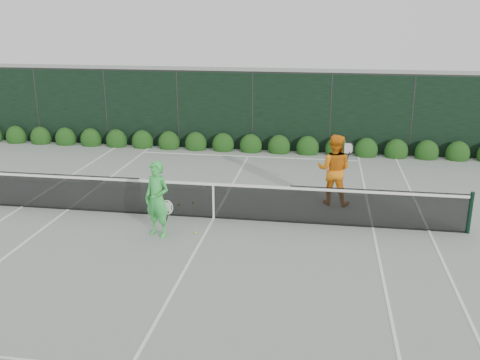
# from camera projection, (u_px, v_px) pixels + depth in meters

# --- Properties ---
(ground) EXTENTS (80.00, 80.00, 0.00)m
(ground) POSITION_uv_depth(u_px,v_px,m) (214.00, 218.00, 14.16)
(ground) COLOR gray
(ground) RESTS_ON ground
(tennis_net) EXTENTS (12.90, 0.10, 1.07)m
(tennis_net) POSITION_uv_depth(u_px,v_px,m) (213.00, 199.00, 14.00)
(tennis_net) COLOR black
(tennis_net) RESTS_ON ground
(player_woman) EXTENTS (0.80, 0.67, 1.86)m
(player_woman) POSITION_uv_depth(u_px,v_px,m) (157.00, 199.00, 12.82)
(player_woman) COLOR green
(player_woman) RESTS_ON ground
(player_man) EXTENTS (1.11, 0.94, 2.01)m
(player_man) POSITION_uv_depth(u_px,v_px,m) (334.00, 170.00, 14.95)
(player_man) COLOR orange
(player_man) RESTS_ON ground
(court_lines) EXTENTS (11.03, 23.83, 0.01)m
(court_lines) POSITION_uv_depth(u_px,v_px,m) (214.00, 218.00, 14.15)
(court_lines) COLOR white
(court_lines) RESTS_ON ground
(windscreen_fence) EXTENTS (32.00, 21.07, 3.06)m
(windscreen_fence) POSITION_uv_depth(u_px,v_px,m) (186.00, 198.00, 11.15)
(windscreen_fence) COLOR black
(windscreen_fence) RESTS_ON ground
(hedge_row) EXTENTS (31.66, 0.65, 0.94)m
(hedge_row) POSITION_uv_depth(u_px,v_px,m) (251.00, 146.00, 20.82)
(hedge_row) COLOR #13360E
(hedge_row) RESTS_ON ground
(tennis_balls) EXTENTS (1.01, 2.18, 0.07)m
(tennis_balls) POSITION_uv_depth(u_px,v_px,m) (189.00, 212.00, 14.46)
(tennis_balls) COLOR #C2D930
(tennis_balls) RESTS_ON ground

